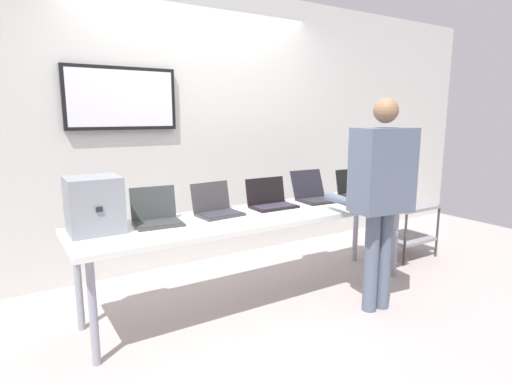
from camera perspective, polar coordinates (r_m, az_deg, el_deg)
ground at (r=3.55m, az=0.49°, el=-14.67°), size 8.00×8.00×0.04m
back_wall at (r=4.20m, az=-8.13°, el=8.65°), size 8.00×0.11×2.71m
workbench at (r=3.32m, az=0.51°, el=-3.75°), size 2.87×0.70×0.72m
equipment_box at (r=2.94m, az=-21.29°, el=-1.65°), size 0.34×0.31×0.37m
laptop_station_0 at (r=3.07m, az=-13.47°, el=-3.16°), size 0.35×0.32×0.26m
laptop_station_1 at (r=3.27m, az=-5.44°, el=-2.13°), size 0.36×0.31×0.24m
laptop_station_2 at (r=3.52m, az=2.03°, el=-1.17°), size 0.38×0.28×0.24m
laptop_station_3 at (r=3.83m, az=8.00°, el=-0.27°), size 0.35×0.38×0.26m
laptop_station_4 at (r=4.14m, az=13.55°, el=0.32°), size 0.35×0.29×0.25m
person at (r=3.23m, az=16.74°, el=0.82°), size 0.49×0.63×1.61m
storage_cart at (r=4.71m, az=19.87°, el=-3.86°), size 0.56×0.44×0.56m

